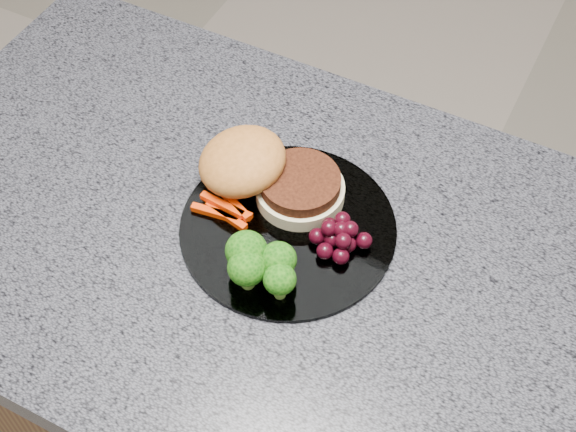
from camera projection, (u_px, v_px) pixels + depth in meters
name	position (u px, v px, depth m)	size (l,w,h in m)	color
countertop	(340.00, 281.00, 0.94)	(1.20, 0.60, 0.04)	#4F5059
plate	(288.00, 228.00, 0.96)	(0.26, 0.26, 0.01)	white
burger	(263.00, 173.00, 0.97)	(0.21, 0.15, 0.06)	beige
carrot_sticks	(226.00, 209.00, 0.96)	(0.08, 0.04, 0.02)	#E63403
broccoli	(259.00, 262.00, 0.89)	(0.09, 0.07, 0.06)	olive
grape_bunch	(339.00, 236.00, 0.93)	(0.07, 0.06, 0.03)	black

